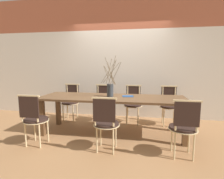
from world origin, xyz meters
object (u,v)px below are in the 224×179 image
(chair_near_center, at_px, (184,126))
(book_stack, at_px, (128,96))
(vase_centerpiece, at_px, (110,89))
(chair_far_center, at_px, (133,102))
(dining_table, at_px, (112,101))

(chair_near_center, height_order, book_stack, chair_near_center)
(vase_centerpiece, xyz_separation_m, book_stack, (0.35, 0.06, -0.15))
(chair_far_center, distance_m, book_stack, 0.72)
(chair_near_center, relative_size, chair_far_center, 1.00)
(chair_near_center, distance_m, chair_far_center, 1.73)
(chair_far_center, height_order, book_stack, chair_far_center)
(chair_far_center, xyz_separation_m, vase_centerpiece, (-0.43, -0.72, 0.42))
(vase_centerpiece, bearing_deg, chair_far_center, 59.36)
(book_stack, bearing_deg, chair_far_center, 83.54)
(dining_table, distance_m, chair_near_center, 1.44)
(book_stack, bearing_deg, vase_centerpiece, -169.76)
(dining_table, height_order, chair_near_center, chair_near_center)
(dining_table, height_order, book_stack, book_stack)
(chair_far_center, bearing_deg, chair_near_center, 118.69)
(vase_centerpiece, bearing_deg, dining_table, -39.93)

